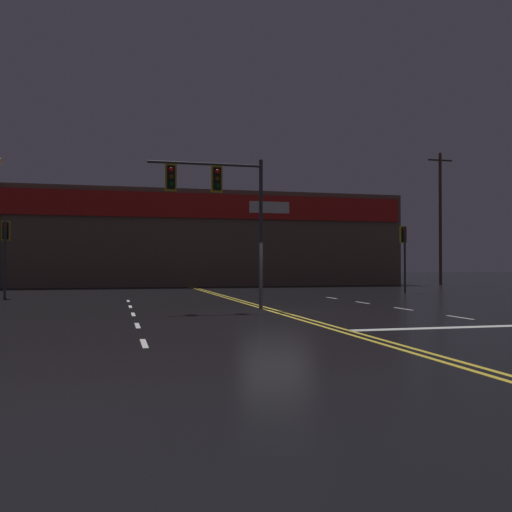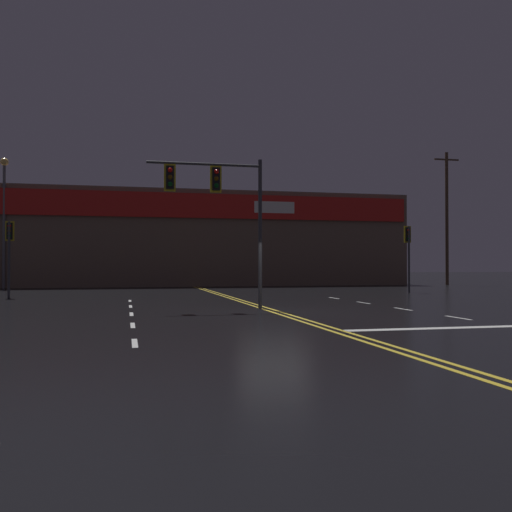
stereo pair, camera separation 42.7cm
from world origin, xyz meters
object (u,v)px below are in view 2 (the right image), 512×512
traffic_signal_corner_northwest (9,241)px  streetlight_far_right (4,205)px  traffic_signal_corner_northeast (408,244)px  traffic_signal_median (215,194)px

traffic_signal_corner_northwest → streetlight_far_right: size_ratio=0.42×
traffic_signal_corner_northeast → traffic_signal_corner_northwest: traffic_signal_corner_northeast is taller
traffic_signal_corner_northwest → streetlight_far_right: streetlight_far_right is taller
traffic_signal_median → traffic_signal_corner_northeast: 16.65m
traffic_signal_corner_northeast → streetlight_far_right: (-24.66, 11.76, 2.96)m
streetlight_far_right → traffic_signal_median: bearing=-62.3°
traffic_signal_corner_northwest → streetlight_far_right: (-2.62, 12.07, 3.04)m
streetlight_far_right → traffic_signal_corner_northeast: bearing=-25.5°
traffic_signal_median → traffic_signal_corner_northwest: traffic_signal_median is taller
traffic_signal_median → traffic_signal_corner_northeast: (13.14, 10.14, -1.36)m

